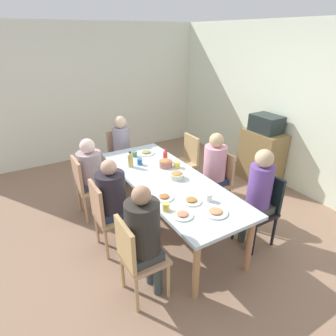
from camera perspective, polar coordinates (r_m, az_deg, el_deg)
The scene contains 33 objects.
ground_plane at distance 3.99m, azimuth -0.00°, elevation -11.56°, with size 7.14×7.14×0.00m, color #8B6B54.
wall_back at distance 4.99m, azimuth 24.80°, elevation 10.42°, with size 6.19×0.12×2.60m, color silver.
wall_left at distance 6.09m, azimuth -15.25°, elevation 14.22°, with size 0.12×4.91×2.60m, color silver.
dining_table at distance 3.63m, azimuth -0.00°, elevation -3.13°, with size 2.43×0.90×0.74m.
chair_0 at distance 3.42m, azimuth -12.17°, elevation -8.75°, with size 0.40×0.40×0.90m.
person_0 at distance 3.34m, azimuth -11.02°, elevation -5.58°, with size 0.33×0.33×1.17m.
chair_1 at distance 2.81m, azimuth -6.35°, elevation -16.95°, with size 0.40×0.40×0.90m.
person_1 at distance 2.70m, azimuth -4.82°, elevation -12.80°, with size 0.32×0.32×1.23m.
chair_2 at distance 5.00m, azimuth -9.42°, elevation 2.90°, with size 0.40×0.40×0.90m.
person_2 at distance 4.84m, azimuth -9.17°, elevation 4.71°, with size 0.30×0.30×1.19m.
chair_3 at distance 4.10m, azimuth -16.00°, elevation -3.09°, with size 0.40×0.40×0.90m.
person_3 at distance 4.03m, azimuth -15.10°, elevation -0.41°, with size 0.33×0.33×1.15m.
chair_4 at distance 4.71m, azimuth 3.62°, elevation 1.76°, with size 0.40×0.40×0.90m.
chair_5 at distance 3.65m, azimuth 18.14°, elevation -7.15°, with size 0.40×0.40×0.90m.
person_5 at distance 3.47m, azimuth 17.64°, elevation -4.38°, with size 0.30×0.30×1.25m.
chair_6 at distance 4.13m, azimuth 9.93°, elevation -2.14°, with size 0.40×0.40×0.90m.
person_6 at distance 3.99m, azimuth 9.16°, elevation 0.25°, with size 0.31×0.31×1.21m.
plate_0 at distance 3.18m, azimuth -0.77°, elevation -5.83°, with size 0.21×0.21×0.04m.
plate_1 at distance 3.13m, azimuth 4.69°, elevation -6.48°, with size 0.22×0.22×0.04m.
plate_2 at distance 2.98m, azimuth 9.46°, elevation -8.65°, with size 0.25×0.25×0.04m.
plate_3 at distance 2.90m, azimuth 2.91°, elevation -9.31°, with size 0.22×0.22×0.04m.
plate_4 at distance 4.35m, azimuth -4.42°, elevation 3.08°, with size 0.26×0.26×0.04m.
bowl_0 at distance 3.58m, azimuth 1.76°, elevation -1.46°, with size 0.18×0.18×0.09m.
bowl_1 at distance 3.88m, azimuth -0.45°, elevation 0.97°, with size 0.17×0.17×0.11m.
cup_0 at distance 3.15m, azimuth 8.22°, elevation -5.83°, with size 0.11×0.07×0.09m.
cup_1 at distance 4.25m, azimuth -6.70°, elevation 2.78°, with size 0.11×0.08×0.08m.
cup_2 at distance 3.88m, azimuth 1.82°, elevation 0.65°, with size 0.12×0.08×0.08m.
cup_3 at distance 3.98m, azimuth -5.64°, elevation 1.20°, with size 0.11×0.07×0.08m.
cup_4 at distance 2.96m, azimuth -0.38°, elevation -7.78°, with size 0.11×0.07×0.08m.
bottle_0 at distance 3.90m, azimuth -7.51°, elevation 1.64°, with size 0.07×0.07×0.22m.
bottle_1 at distance 4.05m, azimuth -0.55°, elevation 2.48°, with size 0.06×0.06×0.18m.
side_cabinet at distance 5.21m, azimuth 18.13°, elevation 2.18°, with size 0.70×0.44×0.90m, color olive.
microwave at distance 5.02m, azimuth 19.05°, elevation 8.37°, with size 0.48×0.36×0.28m, color #1F2929.
Camera 1 is at (2.73, -1.63, 2.40)m, focal length 30.53 mm.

